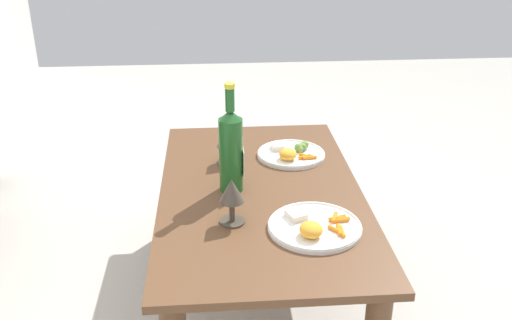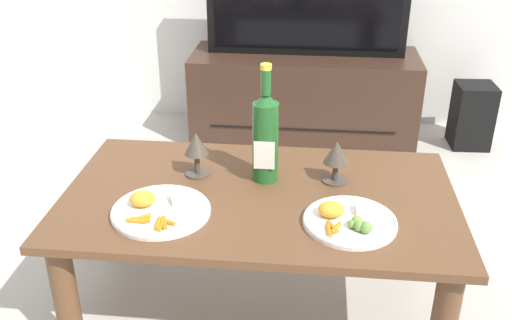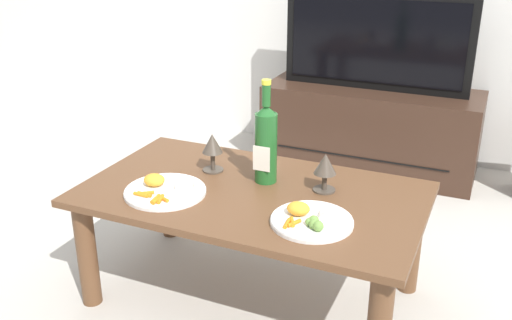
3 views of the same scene
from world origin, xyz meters
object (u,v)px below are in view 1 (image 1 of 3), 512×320
object	(u,v)px
goblet_right	(227,140)
goblet_left	(232,194)
dinner_plate_right	(291,153)
dinner_plate_left	(314,226)
wine_bottle	(231,148)
dining_table	(261,209)

from	to	relation	value
goblet_right	goblet_left	bearing A→B (deg)	180.00
goblet_left	goblet_right	size ratio (longest dim) A/B	1.06
goblet_left	dinner_plate_right	size ratio (longest dim) A/B	0.56
dinner_plate_left	dinner_plate_right	size ratio (longest dim) A/B	1.09
wine_bottle	dinner_plate_left	size ratio (longest dim) A/B	1.33
goblet_left	goblet_right	distance (m)	0.43
dinner_plate_left	dinner_plate_right	xyz separation A→B (m)	(0.53, -0.00, 0.00)
dining_table	dinner_plate_left	world-z (taller)	dinner_plate_left
goblet_left	dinner_plate_left	distance (m)	0.26
dining_table	wine_bottle	distance (m)	0.24
dinner_plate_left	dinner_plate_right	distance (m)	0.53
dining_table	dinner_plate_right	bearing A→B (deg)	-28.11
dining_table	goblet_left	world-z (taller)	goblet_left
goblet_right	dinner_plate_right	distance (m)	0.26
dining_table	goblet_right	distance (m)	0.30
dinner_plate_right	wine_bottle	bearing A→B (deg)	136.67
dining_table	goblet_left	xyz separation A→B (m)	(-0.21, 0.10, 0.17)
dining_table	dinner_plate_left	distance (m)	0.31
wine_bottle	dinner_plate_right	distance (m)	0.37
dining_table	dinner_plate_right	size ratio (longest dim) A/B	4.54
dinner_plate_left	goblet_left	bearing A→B (deg)	75.63
goblet_left	goblet_right	world-z (taller)	goblet_left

